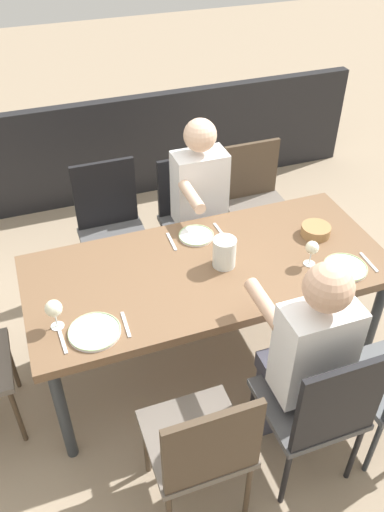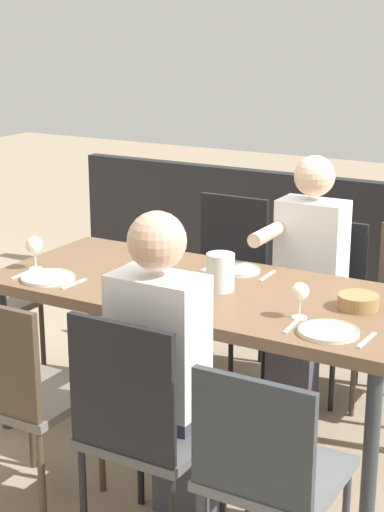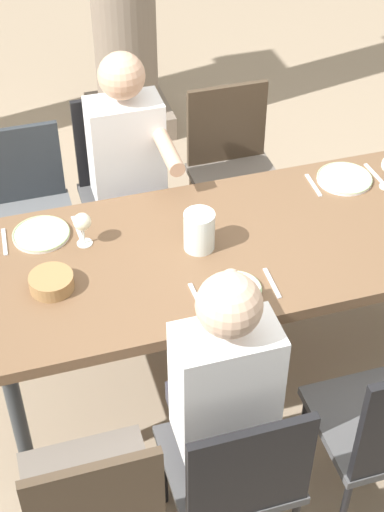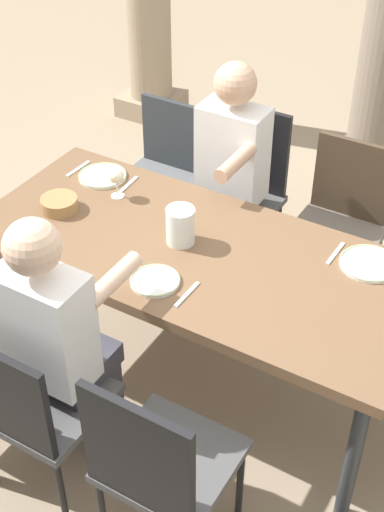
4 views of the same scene
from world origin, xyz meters
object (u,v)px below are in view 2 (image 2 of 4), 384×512
at_px(wine_glass_2, 34,246).
at_px(chair_west_north, 267,468).
at_px(chair_east_north, 18,388).
at_px(plate_2, 48,278).
at_px(chair_east_south, 224,272).
at_px(water_pitcher, 220,274).
at_px(chair_mid_north, 141,422).
at_px(plate_1, 239,270).
at_px(chair_mid_south, 319,294).
at_px(wine_glass_0, 300,293).
at_px(diner_woman_green, 305,273).
at_px(dining_table, 206,300).
at_px(plate_0, 329,331).
at_px(diner_man_white, 167,365).
at_px(bread_basket, 358,302).

bearing_deg(wine_glass_2, chair_west_north, 156.12).
relative_size(chair_east_north, plate_2, 3.71).
distance_m(chair_west_north, chair_east_south, 2.03).
bearing_deg(water_pitcher, chair_mid_north, 98.94).
xyz_separation_m(chair_west_north, plate_1, (0.68, -1.13, 0.28)).
relative_size(chair_east_south, water_pitcher, 5.77).
height_order(chair_mid_south, wine_glass_0, wine_glass_0).
xyz_separation_m(chair_mid_south, chair_east_north, (0.57, 1.72, 0.03)).
distance_m(diner_woman_green, wine_glass_0, 0.90).
bearing_deg(chair_mid_south, chair_west_north, 105.94).
relative_size(chair_east_north, diner_woman_green, 0.72).
bearing_deg(chair_west_north, chair_east_north, 0.08).
height_order(chair_east_north, wine_glass_2, wine_glass_2).
relative_size(dining_table, plate_2, 7.92).
xyz_separation_m(plate_2, water_pitcher, (-0.76, -0.26, 0.07)).
relative_size(chair_mid_south, chair_east_north, 0.97).
height_order(plate_0, wine_glass_2, wine_glass_2).
bearing_deg(diner_man_white, plate_1, -79.01).
bearing_deg(plate_0, chair_west_north, 92.22).
relative_size(dining_table, diner_woman_green, 1.54).
bearing_deg(plate_2, chair_mid_north, 146.59).
distance_m(chair_mid_north, plate_2, 1.10).
bearing_deg(dining_table, water_pitcher, 168.32).
relative_size(dining_table, chair_east_north, 2.13).
relative_size(dining_table, chair_west_north, 2.26).
xyz_separation_m(dining_table, chair_mid_north, (-0.22, 0.86, -0.16)).
distance_m(dining_table, plate_2, 0.74).
relative_size(wine_glass_0, wine_glass_2, 0.93).
bearing_deg(dining_table, diner_woman_green, -107.98).
xyz_separation_m(dining_table, bread_basket, (-0.69, -0.06, 0.10)).
distance_m(chair_mid_north, diner_man_white, 0.24).
relative_size(wine_glass_2, water_pitcher, 0.96).
bearing_deg(wine_glass_2, chair_mid_south, -135.45).
xyz_separation_m(chair_east_north, plate_0, (-1.04, -0.59, 0.24)).
xyz_separation_m(chair_west_north, plate_0, (0.02, -0.59, 0.28)).
relative_size(chair_east_south, diner_woman_green, 0.75).
bearing_deg(diner_man_white, chair_west_north, 160.22).
distance_m(chair_mid_south, wine_glass_0, 1.13).
distance_m(chair_west_north, wine_glass_2, 1.73).
bearing_deg(plate_2, diner_woman_green, -133.78).
bearing_deg(chair_west_north, plate_1, -58.99).
distance_m(dining_table, bread_basket, 0.70).
distance_m(chair_west_north, chair_mid_south, 1.79).
height_order(diner_woman_green, bread_basket, diner_woman_green).
xyz_separation_m(chair_east_south, plate_1, (-0.39, 0.59, 0.23)).
xyz_separation_m(plate_1, bread_basket, (-0.66, 0.22, 0.02)).
bearing_deg(diner_man_white, chair_east_south, -69.69).
bearing_deg(dining_table, chair_east_north, 67.31).
relative_size(plate_0, plate_1, 1.16).
height_order(dining_table, bread_basket, bread_basket).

